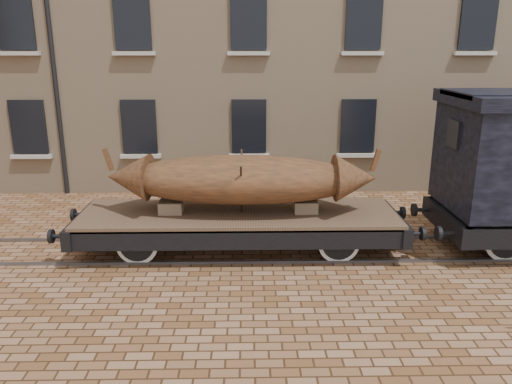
{
  "coord_description": "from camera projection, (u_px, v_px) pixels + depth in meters",
  "views": [
    {
      "loc": [
        -2.58,
        -10.94,
        4.63
      ],
      "look_at": [
        -2.36,
        0.5,
        1.3
      ],
      "focal_mm": 35.0,
      "sensor_mm": 36.0,
      "label": 1
    }
  ],
  "objects": [
    {
      "name": "ground",
      "position": [
        356.0,
        250.0,
        11.84
      ],
      "size": [
        90.0,
        90.0,
        0.0
      ],
      "primitive_type": "plane",
      "color": "brown"
    },
    {
      "name": "rail_track",
      "position": [
        356.0,
        249.0,
        11.84
      ],
      "size": [
        30.0,
        1.52,
        0.06
      ],
      "color": "#59595E",
      "rests_on": "ground"
    },
    {
      "name": "flatcar_wagon",
      "position": [
        239.0,
        220.0,
        11.58
      ],
      "size": [
        8.21,
        2.23,
        1.24
      ],
      "color": "brown",
      "rests_on": "ground"
    },
    {
      "name": "iron_boat",
      "position": [
        241.0,
        179.0,
        11.3
      ],
      "size": [
        6.22,
        1.89,
        1.5
      ],
      "color": "brown",
      "rests_on": "flatcar_wagon"
    }
  ]
}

